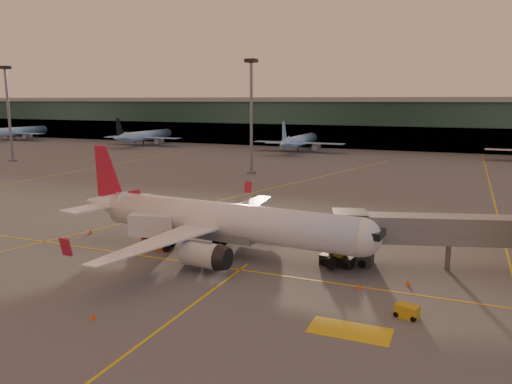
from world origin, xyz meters
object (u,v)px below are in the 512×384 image
at_px(main_airplane, 216,221).
at_px(catering_truck, 154,229).
at_px(gpu_cart, 407,311).
at_px(pushback_tug, 338,259).

xyz_separation_m(main_airplane, catering_truck, (-7.31, -1.19, -1.37)).
relative_size(gpu_cart, pushback_tug, 0.56).
relative_size(main_airplane, catering_truck, 6.74).
distance_m(gpu_cart, pushback_tug, 12.91).
height_order(catering_truck, pushback_tug, catering_truck).
height_order(gpu_cart, pushback_tug, pushback_tug).
bearing_deg(main_airplane, pushback_tug, 8.66).
height_order(main_airplane, pushback_tug, main_airplane).
height_order(main_airplane, gpu_cart, main_airplane).
distance_m(main_airplane, pushback_tug, 13.74).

